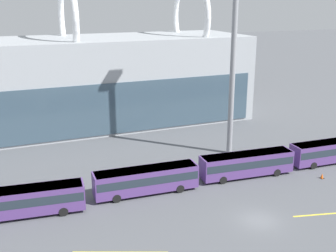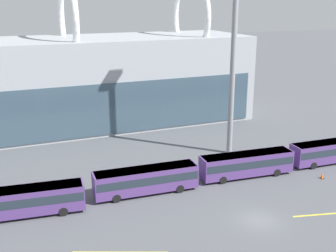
{
  "view_description": "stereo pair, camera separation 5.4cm",
  "coord_description": "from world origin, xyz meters",
  "px_view_note": "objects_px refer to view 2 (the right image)",
  "views": [
    {
      "loc": [
        -24.05,
        -32.97,
        22.51
      ],
      "look_at": [
        -0.74,
        23.21,
        4.0
      ],
      "focal_mm": 45.0,
      "sensor_mm": 36.0,
      "label": 1
    },
    {
      "loc": [
        -24.0,
        -32.99,
        22.51
      ],
      "look_at": [
        -0.74,
        23.21,
        4.0
      ],
      "focal_mm": 45.0,
      "sensor_mm": 36.0,
      "label": 2
    }
  ],
  "objects_px": {
    "shuttle_bus_4": "(332,150)",
    "shuttle_bus_1": "(24,200)",
    "airliner_at_gate_far": "(172,82)",
    "shuttle_bus_3": "(247,163)",
    "shuttle_bus_2": "(146,179)",
    "traffic_cone_0": "(322,176)",
    "floodlight_mast": "(234,41)"
  },
  "relations": [
    {
      "from": "shuttle_bus_4",
      "to": "shuttle_bus_1",
      "type": "bearing_deg",
      "value": -177.82
    },
    {
      "from": "airliner_at_gate_far",
      "to": "shuttle_bus_1",
      "type": "relative_size",
      "value": 2.78
    },
    {
      "from": "shuttle_bus_3",
      "to": "shuttle_bus_1",
      "type": "bearing_deg",
      "value": -175.57
    },
    {
      "from": "airliner_at_gate_far",
      "to": "shuttle_bus_2",
      "type": "xyz_separation_m",
      "value": [
        -21.2,
        -41.99,
        -2.72
      ]
    },
    {
      "from": "shuttle_bus_3",
      "to": "traffic_cone_0",
      "type": "relative_size",
      "value": 18.32
    },
    {
      "from": "traffic_cone_0",
      "to": "shuttle_bus_2",
      "type": "bearing_deg",
      "value": 168.35
    },
    {
      "from": "airliner_at_gate_far",
      "to": "shuttle_bus_2",
      "type": "height_order",
      "value": "airliner_at_gate_far"
    },
    {
      "from": "shuttle_bus_3",
      "to": "floodlight_mast",
      "type": "bearing_deg",
      "value": 78.75
    },
    {
      "from": "shuttle_bus_1",
      "to": "shuttle_bus_3",
      "type": "height_order",
      "value": "same"
    },
    {
      "from": "shuttle_bus_3",
      "to": "shuttle_bus_4",
      "type": "distance_m",
      "value": 13.86
    },
    {
      "from": "traffic_cone_0",
      "to": "shuttle_bus_4",
      "type": "bearing_deg",
      "value": 37.93
    },
    {
      "from": "airliner_at_gate_far",
      "to": "shuttle_bus_1",
      "type": "height_order",
      "value": "airliner_at_gate_far"
    },
    {
      "from": "shuttle_bus_4",
      "to": "airliner_at_gate_far",
      "type": "bearing_deg",
      "value": 101.58
    },
    {
      "from": "airliner_at_gate_far",
      "to": "floodlight_mast",
      "type": "xyz_separation_m",
      "value": [
        -4.91,
        -33.74,
        12.19
      ]
    },
    {
      "from": "shuttle_bus_2",
      "to": "airliner_at_gate_far",
      "type": "bearing_deg",
      "value": 66.45
    },
    {
      "from": "shuttle_bus_1",
      "to": "shuttle_bus_3",
      "type": "bearing_deg",
      "value": 5.87
    },
    {
      "from": "shuttle_bus_2",
      "to": "shuttle_bus_3",
      "type": "bearing_deg",
      "value": 1.99
    },
    {
      "from": "shuttle_bus_2",
      "to": "floodlight_mast",
      "type": "distance_m",
      "value": 23.58
    },
    {
      "from": "airliner_at_gate_far",
      "to": "shuttle_bus_1",
      "type": "bearing_deg",
      "value": -31.03
    },
    {
      "from": "shuttle_bus_1",
      "to": "traffic_cone_0",
      "type": "xyz_separation_m",
      "value": [
        36.49,
        -4.48,
        -1.54
      ]
    },
    {
      "from": "shuttle_bus_2",
      "to": "traffic_cone_0",
      "type": "height_order",
      "value": "shuttle_bus_2"
    },
    {
      "from": "shuttle_bus_2",
      "to": "shuttle_bus_3",
      "type": "relative_size",
      "value": 1.0
    },
    {
      "from": "traffic_cone_0",
      "to": "airliner_at_gate_far",
      "type": "bearing_deg",
      "value": 91.77
    },
    {
      "from": "airliner_at_gate_far",
      "to": "shuttle_bus_2",
      "type": "relative_size",
      "value": 2.8
    },
    {
      "from": "shuttle_bus_1",
      "to": "shuttle_bus_2",
      "type": "height_order",
      "value": "same"
    },
    {
      "from": "shuttle_bus_2",
      "to": "shuttle_bus_3",
      "type": "distance_m",
      "value": 13.85
    },
    {
      "from": "shuttle_bus_2",
      "to": "shuttle_bus_3",
      "type": "height_order",
      "value": "same"
    },
    {
      "from": "shuttle_bus_1",
      "to": "traffic_cone_0",
      "type": "height_order",
      "value": "shuttle_bus_1"
    },
    {
      "from": "airliner_at_gate_far",
      "to": "shuttle_bus_1",
      "type": "distance_m",
      "value": 54.9
    },
    {
      "from": "shuttle_bus_4",
      "to": "traffic_cone_0",
      "type": "height_order",
      "value": "shuttle_bus_4"
    },
    {
      "from": "shuttle_bus_1",
      "to": "shuttle_bus_2",
      "type": "xyz_separation_m",
      "value": [
        13.85,
        0.18,
        0.0
      ]
    },
    {
      "from": "shuttle_bus_4",
      "to": "traffic_cone_0",
      "type": "bearing_deg",
      "value": -139.14
    }
  ]
}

